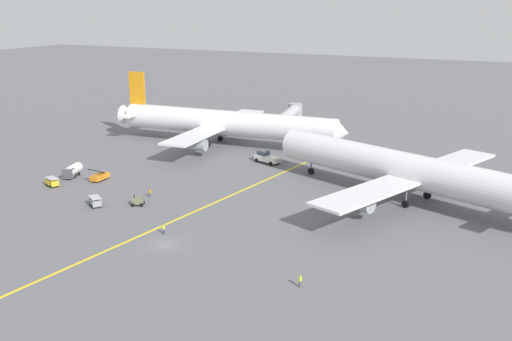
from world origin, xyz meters
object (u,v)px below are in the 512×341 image
gse_gpu_cart_small (138,201)px  ground_crew_ramp_agent_by_cones (150,193)px  gse_belt_loader_portside (100,176)px  airliner_at_gate_left (226,123)px  ground_crew_marshaller_foreground (164,229)px  pushback_tug (267,158)px  gse_baggage_cart_near_cluster (52,182)px  gse_baggage_cart_trailing (95,202)px  gse_fuel_bowser_stubby (72,171)px  ground_crew_wing_walker_right (300,281)px  airliner_being_pushed (403,169)px  jet_bridge (290,114)px

gse_gpu_cart_small → ground_crew_ramp_agent_by_cones: 4.65m
gse_belt_loader_portside → gse_gpu_cart_small: 17.68m
airliner_at_gate_left → ground_crew_marshaller_foreground: size_ratio=36.56×
pushback_tug → gse_baggage_cart_near_cluster: bearing=-132.0°
airliner_at_gate_left → gse_baggage_cart_trailing: 48.42m
gse_fuel_bowser_stubby → gse_belt_loader_portside: 6.39m
gse_baggage_cart_near_cluster → ground_crew_ramp_agent_by_cones: gse_baggage_cart_near_cluster is taller
airliner_at_gate_left → ground_crew_wing_walker_right: bearing=-54.9°
airliner_at_gate_left → gse_baggage_cart_near_cluster: airliner_at_gate_left is taller
airliner_being_pushed → gse_gpu_cart_small: size_ratio=21.26×
gse_baggage_cart_near_cluster → gse_fuel_bowser_stubby: gse_fuel_bowser_stubby is taller
ground_crew_marshaller_foreground → jet_bridge: jet_bridge is taller
ground_crew_ramp_agent_by_cones → jet_bridge: size_ratio=0.08×
gse_baggage_cart_trailing → ground_crew_wing_walker_right: 43.69m
pushback_tug → ground_crew_marshaller_foreground: pushback_tug is taller
airliner_at_gate_left → gse_gpu_cart_small: size_ratio=22.89×
airliner_being_pushed → pushback_tug: (-31.12, 11.73, -4.20)m
gse_baggage_cart_trailing → jet_bridge: 72.00m
gse_belt_loader_portside → ground_crew_wing_walker_right: size_ratio=2.98×
ground_crew_wing_walker_right → gse_baggage_cart_trailing: bearing=163.4°
pushback_tug → ground_crew_wing_walker_right: pushback_tug is taller
gse_baggage_cart_near_cluster → ground_crew_ramp_agent_by_cones: (20.04, 2.78, -0.07)m
airliner_being_pushed → jet_bridge: 60.34m
airliner_at_gate_left → gse_baggage_cart_trailing: size_ratio=18.77×
airliner_at_gate_left → gse_fuel_bowser_stubby: airliner_at_gate_left is taller
gse_fuel_bowser_stubby → jet_bridge: 63.75m
ground_crew_ramp_agent_by_cones → ground_crew_marshaller_foreground: (12.01, -13.50, 0.04)m
airliner_being_pushed → jet_bridge: size_ratio=2.86×
gse_fuel_bowser_stubby → jet_bridge: bearing=70.1°
airliner_at_gate_left → gse_fuel_bowser_stubby: bearing=-112.1°
airliner_being_pushed → gse_gpu_cart_small: 45.81m
pushback_tug → airliner_at_gate_left: bearing=146.3°
ground_crew_marshaller_foreground → gse_baggage_cart_near_cluster: bearing=161.5°
airliner_being_pushed → pushback_tug: bearing=159.3°
gse_baggage_cart_near_cluster → ground_crew_wing_walker_right: size_ratio=1.87×
pushback_tug → gse_fuel_bowser_stubby: pushback_tug is taller
airliner_being_pushed → ground_crew_marshaller_foreground: size_ratio=33.96×
ground_crew_wing_walker_right → airliner_being_pushed: bearing=84.4°
gse_belt_loader_portside → gse_baggage_cart_trailing: gse_belt_loader_portside is taller
gse_baggage_cart_near_cluster → ground_crew_wing_walker_right: gse_baggage_cart_near_cluster is taller
gse_fuel_bowser_stubby → jet_bridge: (21.65, 59.89, 2.87)m
airliner_being_pushed → gse_fuel_bowser_stubby: size_ratio=10.50×
ground_crew_ramp_agent_by_cones → ground_crew_marshaller_foreground: size_ratio=0.96×
airliner_at_gate_left → jet_bridge: 24.48m
airliner_being_pushed → ground_crew_ramp_agent_by_cones: 44.44m
gse_fuel_bowser_stubby → gse_baggage_cart_near_cluster: bearing=-82.0°
airliner_being_pushed → gse_baggage_cart_trailing: (-45.70, -26.19, -4.50)m
ground_crew_wing_walker_right → pushback_tug: bearing=118.5°
pushback_tug → gse_baggage_cart_near_cluster: pushback_tug is taller
gse_baggage_cart_near_cluster → gse_fuel_bowser_stubby: 6.49m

